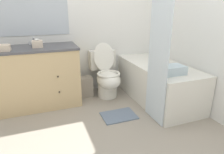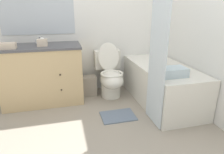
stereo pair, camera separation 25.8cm
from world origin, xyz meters
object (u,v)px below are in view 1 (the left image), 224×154
object	(u,v)px
bathtub	(157,82)
tissue_box	(37,44)
sink_faucet	(34,42)
vanity_cabinet	(38,76)
toilet	(107,76)
bath_mat	(119,116)
bath_towel_folded	(171,70)
wastebasket	(85,87)

from	to	relation	value
bathtub	tissue_box	world-z (taller)	tissue_box
sink_faucet	bathtub	size ratio (longest dim) A/B	0.10
vanity_cabinet	toilet	xyz separation A→B (m)	(1.02, -0.05, -0.10)
bath_mat	tissue_box	bearing A→B (deg)	142.12
tissue_box	bath_mat	distance (m)	1.46
tissue_box	bath_mat	size ratio (longest dim) A/B	0.32
vanity_cabinet	tissue_box	xyz separation A→B (m)	(0.05, -0.04, 0.47)
toilet	bath_towel_folded	size ratio (longest dim) A/B	2.39
bathtub	bath_mat	distance (m)	0.85
tissue_box	bath_mat	world-z (taller)	tissue_box
bathtub	tissue_box	distance (m)	1.82
toilet	bathtub	bearing A→B (deg)	-30.36
bath_towel_folded	vanity_cabinet	bearing A→B (deg)	150.20
bath_towel_folded	bath_mat	size ratio (longest dim) A/B	0.79
tissue_box	bath_towel_folded	world-z (taller)	tissue_box
sink_faucet	bath_mat	bearing A→B (deg)	-44.36
bath_mat	sink_faucet	bearing A→B (deg)	135.64
bathtub	bath_towel_folded	size ratio (longest dim) A/B	4.22
vanity_cabinet	bathtub	size ratio (longest dim) A/B	0.76
sink_faucet	toilet	size ratio (longest dim) A/B	0.17
sink_faucet	tissue_box	world-z (taller)	sink_faucet
wastebasket	bath_mat	world-z (taller)	wastebasket
bathtub	bath_mat	world-z (taller)	bathtub
vanity_cabinet	bath_mat	bearing A→B (deg)	-37.92
sink_faucet	vanity_cabinet	bearing A→B (deg)	-90.00
tissue_box	bath_towel_folded	distance (m)	1.79
sink_faucet	toilet	distance (m)	1.18
vanity_cabinet	tissue_box	size ratio (longest dim) A/B	7.88
vanity_cabinet	bathtub	bearing A→B (deg)	-14.87
toilet	vanity_cabinet	bearing A→B (deg)	177.15
wastebasket	tissue_box	xyz separation A→B (m)	(-0.64, -0.10, 0.75)
toilet	bath_towel_folded	bearing A→B (deg)	-56.60
bathtub	tissue_box	xyz separation A→B (m)	(-1.66, 0.42, 0.62)
vanity_cabinet	sink_faucet	distance (m)	0.49
bath_towel_folded	bath_mat	bearing A→B (deg)	165.33
sink_faucet	bath_towel_folded	world-z (taller)	sink_faucet
toilet	bathtub	xyz separation A→B (m)	(0.69, -0.40, -0.05)
vanity_cabinet	bath_mat	world-z (taller)	vanity_cabinet
vanity_cabinet	bath_towel_folded	bearing A→B (deg)	-29.80
sink_faucet	bath_mat	size ratio (longest dim) A/B	0.32
toilet	bathtub	distance (m)	0.80
sink_faucet	bath_towel_folded	distance (m)	1.94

